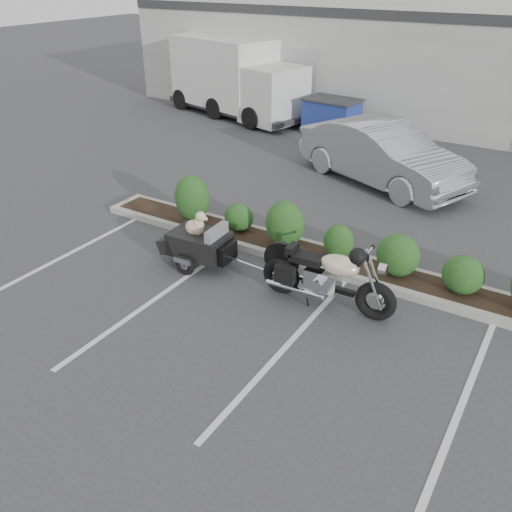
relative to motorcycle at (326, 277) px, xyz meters
The scene contains 8 objects.
ground 1.54m from the motorcycle, 147.75° to the right, with size 90.00×90.00×0.00m, color #38383A.
planter_kerb 1.54m from the motorcycle, 98.36° to the left, with size 12.00×1.00×0.15m, color #9E9E93.
building 16.34m from the motorcycle, 94.27° to the left, with size 26.00×10.00×4.00m, color #9EA099.
motorcycle is the anchor object (origin of this frame).
pet_trailer 2.79m from the motorcycle, behind, with size 2.01×1.12×1.19m.
sedan 6.51m from the motorcycle, 101.90° to the left, with size 1.75×5.01×1.65m, color silver.
dumpster 11.05m from the motorcycle, 114.22° to the left, with size 1.99×1.47×1.23m.
delivery_truck 13.81m from the motorcycle, 130.06° to the left, with size 6.58×3.51×2.87m.
Camera 1 is at (4.41, -6.76, 5.40)m, focal length 38.00 mm.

